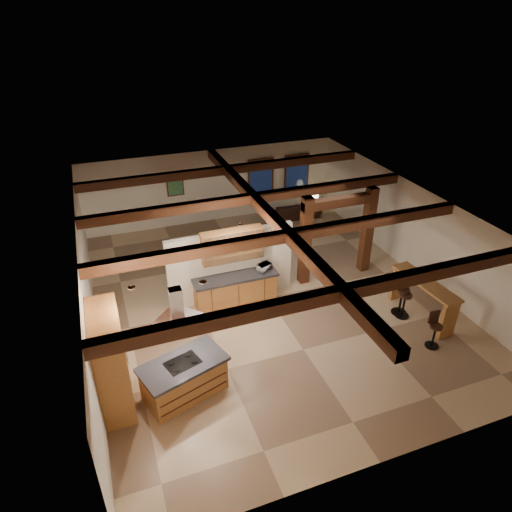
# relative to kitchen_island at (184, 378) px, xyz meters

# --- Properties ---
(ground) EXTENTS (12.00, 12.00, 0.00)m
(ground) POSITION_rel_kitchen_island_xyz_m (3.20, 2.89, -0.48)
(ground) COLOR #CDB088
(ground) RESTS_ON ground
(room_walls) EXTENTS (12.00, 12.00, 12.00)m
(room_walls) POSITION_rel_kitchen_island_xyz_m (3.20, 2.89, 1.30)
(room_walls) COLOR white
(room_walls) RESTS_ON ground
(ceiling_beams) EXTENTS (10.00, 12.00, 0.28)m
(ceiling_beams) POSITION_rel_kitchen_island_xyz_m (3.20, 2.89, 2.28)
(ceiling_beams) COLOR #36190D
(ceiling_beams) RESTS_ON room_walls
(timber_posts) EXTENTS (2.50, 0.30, 2.90)m
(timber_posts) POSITION_rel_kitchen_island_xyz_m (5.70, 3.39, 1.29)
(timber_posts) COLOR #36190D
(timber_posts) RESTS_ON ground
(partition_wall) EXTENTS (3.80, 0.18, 2.20)m
(partition_wall) POSITION_rel_kitchen_island_xyz_m (2.20, 3.39, 0.62)
(partition_wall) COLOR white
(partition_wall) RESTS_ON ground
(pantry_cabinet) EXTENTS (0.67, 1.60, 2.40)m
(pantry_cabinet) POSITION_rel_kitchen_island_xyz_m (-1.47, 0.29, 0.72)
(pantry_cabinet) COLOR #B08439
(pantry_cabinet) RESTS_ON ground
(back_counter) EXTENTS (2.50, 0.66, 0.94)m
(back_counter) POSITION_rel_kitchen_island_xyz_m (2.20, 3.00, -0.00)
(back_counter) COLOR #B08439
(back_counter) RESTS_ON ground
(upper_display_cabinet) EXTENTS (1.80, 0.36, 0.95)m
(upper_display_cabinet) POSITION_rel_kitchen_island_xyz_m (2.20, 3.20, 1.37)
(upper_display_cabinet) COLOR #B08439
(upper_display_cabinet) RESTS_ON partition_wall
(range_hood) EXTENTS (1.10, 1.10, 1.40)m
(range_hood) POSITION_rel_kitchen_island_xyz_m (0.00, 0.00, 1.31)
(range_hood) COLOR silver
(range_hood) RESTS_ON room_walls
(back_windows) EXTENTS (2.70, 0.07, 1.70)m
(back_windows) POSITION_rel_kitchen_island_xyz_m (6.00, 8.83, 1.02)
(back_windows) COLOR #36190D
(back_windows) RESTS_ON room_walls
(framed_art) EXTENTS (0.65, 0.05, 0.85)m
(framed_art) POSITION_rel_kitchen_island_xyz_m (1.70, 8.83, 1.22)
(framed_art) COLOR #36190D
(framed_art) RESTS_ON room_walls
(recessed_cans) EXTENTS (3.16, 2.46, 0.03)m
(recessed_cans) POSITION_rel_kitchen_island_xyz_m (0.67, 0.96, 2.39)
(recessed_cans) COLOR silver
(recessed_cans) RESTS_ON room_walls
(kitchen_island) EXTENTS (2.13, 1.55, 0.95)m
(kitchen_island) POSITION_rel_kitchen_island_xyz_m (0.00, 0.00, 0.00)
(kitchen_island) COLOR #B08439
(kitchen_island) RESTS_ON ground
(dining_table) EXTENTS (1.83, 1.16, 0.61)m
(dining_table) POSITION_rel_kitchen_island_xyz_m (2.68, 5.10, -0.17)
(dining_table) COLOR #3F210F
(dining_table) RESTS_ON ground
(sofa) EXTENTS (2.16, 0.95, 0.62)m
(sofa) POSITION_rel_kitchen_island_xyz_m (6.29, 7.97, -0.17)
(sofa) COLOR black
(sofa) RESTS_ON ground
(microwave) EXTENTS (0.48, 0.41, 0.22)m
(microwave) POSITION_rel_kitchen_island_xyz_m (3.10, 3.00, 0.58)
(microwave) COLOR #ACACB1
(microwave) RESTS_ON back_counter
(bar_counter) EXTENTS (0.70, 2.25, 1.17)m
(bar_counter) POSITION_rel_kitchen_island_xyz_m (6.92, 0.57, 0.31)
(bar_counter) COLOR #B08439
(bar_counter) RESTS_ON ground
(side_table) EXTENTS (0.56, 0.56, 0.57)m
(side_table) POSITION_rel_kitchen_island_xyz_m (7.33, 8.05, -0.19)
(side_table) COLOR #36190D
(side_table) RESTS_ON ground
(table_lamp) EXTENTS (0.29, 0.29, 0.34)m
(table_lamp) POSITION_rel_kitchen_island_xyz_m (7.33, 8.05, 0.33)
(table_lamp) COLOR black
(table_lamp) RESTS_ON side_table
(bar_stool_a) EXTENTS (0.36, 0.36, 1.03)m
(bar_stool_a) POSITION_rel_kitchen_island_xyz_m (6.41, -0.59, 0.05)
(bar_stool_a) COLOR black
(bar_stool_a) RESTS_ON ground
(bar_stool_b) EXTENTS (0.40, 0.40, 1.15)m
(bar_stool_b) POSITION_rel_kitchen_island_xyz_m (6.46, 0.77, 0.11)
(bar_stool_b) COLOR black
(bar_stool_b) RESTS_ON ground
(bar_stool_c) EXTENTS (0.44, 0.46, 1.26)m
(bar_stool_c) POSITION_rel_kitchen_island_xyz_m (6.46, 0.94, 0.16)
(bar_stool_c) COLOR black
(bar_stool_c) RESTS_ON ground
(dining_chairs) EXTENTS (2.10, 2.10, 1.12)m
(dining_chairs) POSITION_rel_kitchen_island_xyz_m (2.68, 5.10, 0.09)
(dining_chairs) COLOR #36190D
(dining_chairs) RESTS_ON ground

